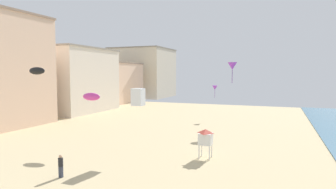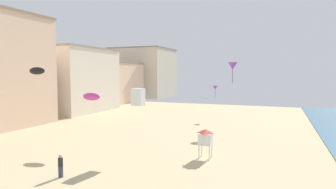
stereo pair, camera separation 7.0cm
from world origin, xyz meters
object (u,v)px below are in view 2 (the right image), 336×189
(kite_black_parafoil, at_px, (37,71))
(kite_purple_delta, at_px, (233,66))
(kite_white_box, at_px, (138,97))
(kite_purple_delta_2, at_px, (215,88))
(kite_flyer, at_px, (61,165))
(lifeguard_stand, at_px, (205,137))
(kite_magenta_parafoil, at_px, (91,97))

(kite_black_parafoil, relative_size, kite_purple_delta, 0.59)
(kite_black_parafoil, distance_m, kite_white_box, 8.87)
(kite_black_parafoil, distance_m, kite_purple_delta, 24.52)
(kite_purple_delta_2, bearing_deg, kite_flyer, -98.81)
(lifeguard_stand, bearing_deg, kite_flyer, -123.22)
(kite_flyer, distance_m, kite_black_parafoil, 8.87)
(lifeguard_stand, distance_m, kite_purple_delta_2, 22.35)
(kite_purple_delta_2, bearing_deg, lifeguard_stand, -80.14)
(kite_purple_delta_2, xyz_separation_m, kite_magenta_parafoil, (-7.46, -22.50, 0.04))
(kite_black_parafoil, xyz_separation_m, kite_white_box, (7.65, 3.84, -2.30))
(kite_white_box, bearing_deg, kite_flyer, -110.91)
(kite_flyer, bearing_deg, kite_purple_delta_2, -175.50)
(kite_flyer, xyz_separation_m, kite_purple_delta, (8.34, 23.58, 7.41))
(kite_magenta_parafoil, bearing_deg, kite_flyer, -69.52)
(kite_flyer, bearing_deg, kite_black_parafoil, -107.87)
(kite_white_box, bearing_deg, kite_magenta_parafoil, 173.38)
(kite_purple_delta, distance_m, kite_purple_delta_2, 8.12)
(kite_purple_delta, bearing_deg, kite_magenta_parafoil, -124.75)
(kite_flyer, relative_size, kite_black_parafoil, 0.99)
(kite_black_parafoil, height_order, kite_magenta_parafoil, kite_black_parafoil)
(kite_flyer, relative_size, lifeguard_stand, 0.64)
(lifeguard_stand, bearing_deg, kite_magenta_parafoil, -163.86)
(kite_purple_delta, bearing_deg, kite_white_box, -108.88)
(kite_magenta_parafoil, bearing_deg, lifeguard_stand, 3.60)
(kite_flyer, xyz_separation_m, lifeguard_stand, (8.44, 8.22, 0.92))
(kite_purple_delta_2, bearing_deg, kite_purple_delta, -60.20)
(kite_purple_delta, relative_size, kite_purple_delta_2, 1.44)
(kite_purple_delta, height_order, kite_magenta_parafoil, kite_purple_delta)
(kite_magenta_parafoil, height_order, kite_white_box, kite_white_box)
(kite_purple_delta_2, distance_m, kite_white_box, 23.22)
(lifeguard_stand, height_order, kite_white_box, kite_white_box)
(kite_flyer, xyz_separation_m, kite_black_parafoil, (-5.02, 3.04, 6.65))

